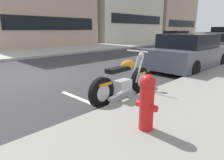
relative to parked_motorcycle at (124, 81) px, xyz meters
The scene contains 8 objects.
ground_plane 4.09m from the parked_motorcycle, 100.99° to the left, with size 260.00×260.00×0.00m, color #333335.
sidewalk_far_curb 15.49m from the parked_motorcycle, 43.55° to the left, with size 120.00×5.00×0.14m, color #ADA89E.
parking_stall_stripe 0.98m from the parked_motorcycle, 152.15° to the left, with size 0.12×2.20×0.01m, color silver.
parked_motorcycle is the anchor object (origin of this frame).
parked_car_mid_block 4.79m from the parked_motorcycle, ahead, with size 4.38×2.00×1.47m.
car_opposite_curb 18.84m from the parked_motorcycle, 23.38° to the left, with size 4.69×2.08×1.48m.
fire_hydrant 1.79m from the parked_motorcycle, 127.59° to the right, with size 0.24×0.36×0.88m.
townhouse_mid_block 35.84m from the parked_motorcycle, 30.46° to the left, with size 11.59×10.04×11.77m.
Camera 1 is at (-2.65, -6.96, 1.65)m, focal length 31.13 mm.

